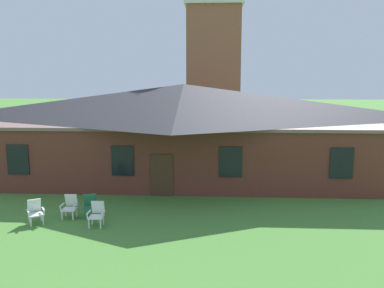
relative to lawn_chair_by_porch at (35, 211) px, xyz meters
name	(u,v)px	position (x,y,z in m)	size (l,w,h in m)	color
brick_building	(184,128)	(5.32, 9.02, 2.24)	(21.90, 10.40, 5.38)	brown
dome_tower	(214,50)	(7.04, 23.49, 7.73)	(5.18, 5.18, 18.10)	#93563D
lawn_chair_by_porch	(35,211)	(0.00, 0.00, 0.00)	(0.84, 0.87, 0.96)	white
lawn_chair_near_door	(70,206)	(1.17, 0.73, 0.00)	(0.64, 0.67, 0.96)	silver
lawn_chair_left_end	(90,205)	(1.99, 0.83, 0.00)	(0.76, 0.81, 0.96)	#28704C
lawn_chair_middle	(97,213)	(2.55, -0.13, 0.00)	(0.64, 0.67, 0.96)	white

